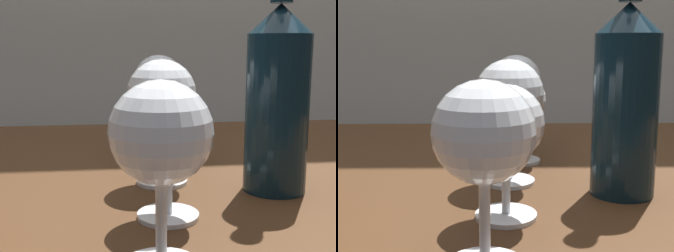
% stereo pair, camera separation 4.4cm
% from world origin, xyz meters
% --- Properties ---
extents(dining_table, '(1.43, 0.80, 0.75)m').
position_xyz_m(dining_table, '(0.00, 0.00, 0.66)').
color(dining_table, '#472B16').
rests_on(dining_table, ground_plane).
extents(wine_glass_empty, '(0.08, 0.08, 0.15)m').
position_xyz_m(wine_glass_empty, '(-0.09, -0.28, 0.86)').
color(wine_glass_empty, white).
rests_on(wine_glass_empty, dining_table).
extents(wine_glass_chardonnay, '(0.08, 0.08, 0.14)m').
position_xyz_m(wine_glass_chardonnay, '(-0.07, -0.17, 0.85)').
color(wine_glass_chardonnay, white).
rests_on(wine_glass_chardonnay, dining_table).
extents(wine_glass_amber, '(0.09, 0.09, 0.16)m').
position_xyz_m(wine_glass_amber, '(-0.06, -0.05, 0.87)').
color(wine_glass_amber, white).
rests_on(wine_glass_amber, dining_table).
extents(wine_glass_port, '(0.08, 0.08, 0.13)m').
position_xyz_m(wine_glass_port, '(-0.04, 0.05, 0.85)').
color(wine_glass_port, white).
rests_on(wine_glass_port, dining_table).
extents(wine_glass_rose, '(0.09, 0.09, 0.16)m').
position_xyz_m(wine_glass_rose, '(-0.05, 0.16, 0.87)').
color(wine_glass_rose, white).
rests_on(wine_glass_rose, dining_table).
extents(wine_bottle, '(0.08, 0.08, 0.30)m').
position_xyz_m(wine_bottle, '(0.07, -0.10, 0.87)').
color(wine_bottle, '#0F232D').
rests_on(wine_bottle, dining_table).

